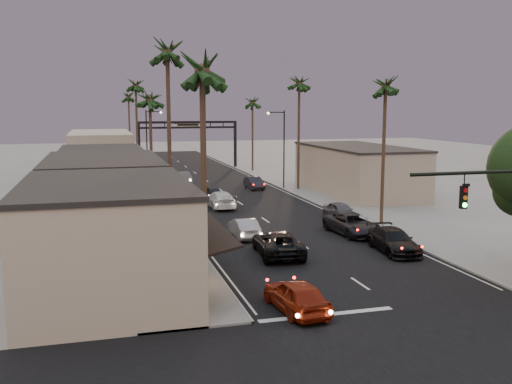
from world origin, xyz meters
TOP-DOWN VIEW (x-y plane):
  - ground at (0.00, 40.00)m, footprint 200.00×200.00m
  - road at (0.00, 45.00)m, footprint 14.00×120.00m
  - cross_street at (0.00, 0.00)m, footprint 80.00×12.00m
  - sidewalk_left at (-9.50, 52.00)m, footprint 5.00×92.00m
  - sidewalk_right at (9.50, 52.00)m, footprint 5.00×92.00m
  - storefront_near at (-13.00, 12.00)m, footprint 8.00×12.00m
  - storefront_mid at (-13.00, 26.00)m, footprint 8.00×14.00m
  - storefront_far at (-13.00, 42.00)m, footprint 8.00×16.00m
  - storefront_dist at (-13.00, 65.00)m, footprint 8.00×20.00m
  - building_right at (14.00, 40.00)m, footprint 8.00×18.00m
  - arch at (0.00, 70.00)m, footprint 15.20×0.40m
  - streetlight_right at (6.92, 45.00)m, footprint 2.13×0.30m
  - streetlight_left at (-6.92, 58.00)m, footprint 2.13×0.30m
  - palm_la at (-8.60, 9.00)m, footprint 3.20×3.20m
  - palm_lb at (-8.60, 22.00)m, footprint 3.20×3.20m
  - palm_lc at (-8.60, 36.00)m, footprint 3.20×3.20m
  - palm_ld at (-8.60, 55.00)m, footprint 3.20×3.20m
  - palm_ra at (8.60, 24.00)m, footprint 3.20×3.20m
  - palm_rb at (8.60, 44.00)m, footprint 3.20×3.20m
  - palm_rc at (8.60, 64.00)m, footprint 3.20×3.20m
  - palm_far at (-8.30, 78.00)m, footprint 3.20×3.20m
  - oncoming_red at (-4.70, 7.00)m, footprint 2.26×4.69m
  - oncoming_pickup at (-2.47, 16.84)m, footprint 3.12×5.88m
  - oncoming_silver at (-3.28, 22.34)m, footprint 1.57×4.33m
  - oncoming_white at (-2.46, 34.86)m, footprint 2.46×5.49m
  - oncoming_dgrey at (-2.18, 40.36)m, footprint 2.10×4.13m
  - oncoming_grey_far at (-3.50, 52.80)m, footprint 2.05×4.71m
  - curbside_near at (4.71, 21.11)m, footprint 2.99×5.75m
  - curbside_black at (5.05, 15.61)m, footprint 2.60×5.42m
  - curbside_grey at (6.20, 26.61)m, footprint 2.00×4.34m
  - curbside_far at (3.93, 46.07)m, footprint 1.56×4.28m

SIDE VIEW (x-z plane):
  - ground at x=0.00m, z-range 0.00..0.00m
  - cross_street at x=0.00m, z-range 0.00..0.01m
  - road at x=0.00m, z-range -0.01..0.01m
  - sidewalk_left at x=-9.50m, z-range 0.00..0.12m
  - sidewalk_right at x=9.50m, z-range 0.00..0.12m
  - oncoming_dgrey at x=-2.18m, z-range 0.00..1.35m
  - curbside_far at x=3.93m, z-range 0.00..1.40m
  - oncoming_silver at x=-3.28m, z-range 0.00..1.42m
  - curbside_grey at x=6.20m, z-range 0.00..1.44m
  - oncoming_grey_far at x=-3.50m, z-range 0.00..1.51m
  - curbside_black at x=5.05m, z-range 0.00..1.53m
  - oncoming_red at x=-4.70m, z-range 0.00..1.54m
  - curbside_near at x=4.71m, z-range 0.00..1.55m
  - oncoming_white at x=-2.46m, z-range 0.00..1.56m
  - oncoming_pickup at x=-2.47m, z-range 0.00..1.57m
  - storefront_far at x=-13.00m, z-range 0.00..5.00m
  - building_right at x=14.00m, z-range 0.00..5.00m
  - storefront_near at x=-13.00m, z-range 0.00..5.50m
  - storefront_mid at x=-13.00m, z-range 0.00..5.50m
  - storefront_dist at x=-13.00m, z-range 0.00..6.00m
  - streetlight_right at x=6.92m, z-range 0.83..9.83m
  - streetlight_left at x=-6.92m, z-range 0.83..9.83m
  - arch at x=0.00m, z-range 1.90..9.17m
  - palm_lc at x=-8.60m, z-range 4.37..16.57m
  - palm_rc at x=8.60m, z-range 4.37..16.57m
  - palm_la at x=-8.60m, z-range 4.84..18.04m
  - palm_ra at x=8.60m, z-range 4.84..18.04m
  - palm_far at x=-8.30m, z-range 4.84..18.04m
  - palm_ld at x=-8.60m, z-range 5.32..19.52m
  - palm_rb at x=8.60m, z-range 5.32..19.52m
  - palm_lb at x=-8.60m, z-range 5.79..20.99m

